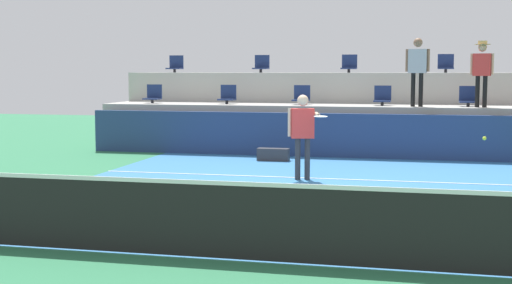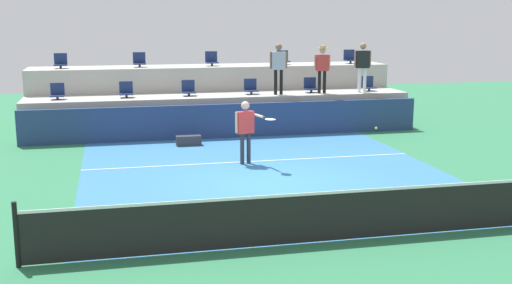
{
  "view_description": "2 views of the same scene",
  "coord_description": "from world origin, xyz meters",
  "px_view_note": "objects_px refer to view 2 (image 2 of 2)",
  "views": [
    {
      "loc": [
        2.12,
        -11.74,
        2.18
      ],
      "look_at": [
        -0.42,
        -1.02,
        1.07
      ],
      "focal_mm": 50.27,
      "sensor_mm": 36.0,
      "label": 1
    },
    {
      "loc": [
        -3.66,
        -14.09,
        3.91
      ],
      "look_at": [
        -0.61,
        -0.77,
        1.19
      ],
      "focal_mm": 44.78,
      "sensor_mm": 36.0,
      "label": 2
    }
  ],
  "objects_px": {
    "stadium_chair_lower_mid_left": "(189,89)",
    "spectator_leaning_on_rail": "(363,62)",
    "stadium_chair_upper_left": "(139,61)",
    "equipment_bag": "(189,141)",
    "spectator_in_grey": "(279,64)",
    "stadium_chair_lower_left": "(126,91)",
    "spectator_with_hat": "(322,65)",
    "stadium_chair_lower_mid_right": "(251,88)",
    "stadium_chair_lower_right": "(311,86)",
    "stadium_chair_lower_far_right": "(368,85)",
    "stadium_chair_upper_far_right": "(350,58)",
    "stadium_chair_upper_center": "(212,60)",
    "stadium_chair_lower_far_left": "(57,93)",
    "tennis_ball": "(376,128)",
    "stadium_chair_upper_right": "(283,59)",
    "stadium_chair_upper_far_left": "(61,62)",
    "tennis_player": "(246,126)"
  },
  "relations": [
    {
      "from": "spectator_with_hat",
      "to": "spectator_leaning_on_rail",
      "type": "distance_m",
      "value": 1.48
    },
    {
      "from": "stadium_chair_lower_left",
      "to": "spectator_in_grey",
      "type": "relative_size",
      "value": 0.3
    },
    {
      "from": "stadium_chair_lower_mid_right",
      "to": "stadium_chair_lower_far_left",
      "type": "bearing_deg",
      "value": 180.0
    },
    {
      "from": "spectator_leaning_on_rail",
      "to": "spectator_in_grey",
      "type": "bearing_deg",
      "value": 180.0
    },
    {
      "from": "stadium_chair_lower_right",
      "to": "stadium_chair_upper_far_left",
      "type": "height_order",
      "value": "stadium_chair_upper_far_left"
    },
    {
      "from": "stadium_chair_lower_mid_left",
      "to": "stadium_chair_upper_center",
      "type": "distance_m",
      "value": 2.26
    },
    {
      "from": "stadium_chair_lower_mid_right",
      "to": "stadium_chair_upper_far_right",
      "type": "xyz_separation_m",
      "value": [
        4.28,
        1.8,
        0.85
      ]
    },
    {
      "from": "stadium_chair_upper_far_right",
      "to": "stadium_chair_upper_right",
      "type": "bearing_deg",
      "value": 180.0
    },
    {
      "from": "stadium_chair_lower_mid_left",
      "to": "tennis_player",
      "type": "xyz_separation_m",
      "value": [
        0.9,
        -5.07,
        -0.43
      ]
    },
    {
      "from": "stadium_chair_upper_center",
      "to": "stadium_chair_upper_far_right",
      "type": "relative_size",
      "value": 1.0
    },
    {
      "from": "stadium_chair_lower_right",
      "to": "stadium_chair_upper_center",
      "type": "height_order",
      "value": "stadium_chair_upper_center"
    },
    {
      "from": "stadium_chair_upper_center",
      "to": "spectator_in_grey",
      "type": "xyz_separation_m",
      "value": [
        1.94,
        -2.18,
        -0.02
      ]
    },
    {
      "from": "stadium_chair_upper_left",
      "to": "stadium_chair_upper_right",
      "type": "distance_m",
      "value": 5.28
    },
    {
      "from": "stadium_chair_lower_mid_right",
      "to": "spectator_leaning_on_rail",
      "type": "height_order",
      "value": "spectator_leaning_on_rail"
    },
    {
      "from": "stadium_chair_lower_left",
      "to": "spectator_with_hat",
      "type": "xyz_separation_m",
      "value": [
        6.64,
        -0.38,
        0.78
      ]
    },
    {
      "from": "stadium_chair_upper_far_left",
      "to": "tennis_player",
      "type": "height_order",
      "value": "stadium_chair_upper_far_left"
    },
    {
      "from": "spectator_in_grey",
      "to": "stadium_chair_lower_mid_right",
      "type": "bearing_deg",
      "value": 156.38
    },
    {
      "from": "stadium_chair_lower_far_right",
      "to": "stadium_chair_upper_left",
      "type": "height_order",
      "value": "stadium_chair_upper_left"
    },
    {
      "from": "tennis_player",
      "to": "tennis_ball",
      "type": "bearing_deg",
      "value": -12.61
    },
    {
      "from": "stadium_chair_lower_mid_right",
      "to": "tennis_ball",
      "type": "height_order",
      "value": "stadium_chair_lower_mid_right"
    },
    {
      "from": "stadium_chair_lower_far_left",
      "to": "stadium_chair_lower_far_right",
      "type": "distance_m",
      "value": 10.69
    },
    {
      "from": "stadium_chair_lower_right",
      "to": "spectator_leaning_on_rail",
      "type": "distance_m",
      "value": 1.98
    },
    {
      "from": "tennis_ball",
      "to": "stadium_chair_upper_far_right",
      "type": "bearing_deg",
      "value": 74.17
    },
    {
      "from": "stadium_chair_lower_left",
      "to": "stadium_chair_lower_far_left",
      "type": "bearing_deg",
      "value": 180.0
    },
    {
      "from": "stadium_chair_lower_far_right",
      "to": "spectator_with_hat",
      "type": "height_order",
      "value": "spectator_with_hat"
    },
    {
      "from": "stadium_chair_lower_far_left",
      "to": "spectator_in_grey",
      "type": "height_order",
      "value": "spectator_in_grey"
    },
    {
      "from": "stadium_chair_upper_left",
      "to": "equipment_bag",
      "type": "distance_m",
      "value": 4.74
    },
    {
      "from": "stadium_chair_upper_center",
      "to": "stadium_chair_upper_far_left",
      "type": "bearing_deg",
      "value": 180.0
    },
    {
      "from": "tennis_ball",
      "to": "equipment_bag",
      "type": "height_order",
      "value": "tennis_ball"
    },
    {
      "from": "stadium_chair_lower_mid_right",
      "to": "stadium_chair_lower_right",
      "type": "height_order",
      "value": "same"
    },
    {
      "from": "stadium_chair_upper_center",
      "to": "spectator_with_hat",
      "type": "height_order",
      "value": "spectator_with_hat"
    },
    {
      "from": "stadium_chair_lower_right",
      "to": "stadium_chair_upper_left",
      "type": "height_order",
      "value": "stadium_chair_upper_left"
    },
    {
      "from": "stadium_chair_lower_far_left",
      "to": "stadium_chair_upper_left",
      "type": "xyz_separation_m",
      "value": [
        2.71,
        1.8,
        0.85
      ]
    },
    {
      "from": "stadium_chair_upper_far_right",
      "to": "stadium_chair_lower_mid_left",
      "type": "bearing_deg",
      "value": -164.36
    },
    {
      "from": "stadium_chair_lower_mid_right",
      "to": "tennis_player",
      "type": "xyz_separation_m",
      "value": [
        -1.24,
        -5.07,
        -0.43
      ]
    },
    {
      "from": "stadium_chair_lower_far_right",
      "to": "equipment_bag",
      "type": "xyz_separation_m",
      "value": [
        -6.75,
        -2.24,
        -1.31
      ]
    },
    {
      "from": "stadium_chair_lower_left",
      "to": "tennis_player",
      "type": "bearing_deg",
      "value": -59.75
    },
    {
      "from": "stadium_chair_lower_left",
      "to": "spectator_with_hat",
      "type": "relative_size",
      "value": 0.32
    },
    {
      "from": "stadium_chair_lower_left",
      "to": "spectator_leaning_on_rail",
      "type": "height_order",
      "value": "spectator_leaning_on_rail"
    },
    {
      "from": "tennis_player",
      "to": "tennis_ball",
      "type": "height_order",
      "value": "tennis_player"
    },
    {
      "from": "stadium_chair_lower_far_right",
      "to": "stadium_chair_upper_right",
      "type": "distance_m",
      "value": 3.35
    },
    {
      "from": "stadium_chair_upper_right",
      "to": "spectator_leaning_on_rail",
      "type": "distance_m",
      "value": 3.16
    },
    {
      "from": "stadium_chair_lower_far_left",
      "to": "spectator_in_grey",
      "type": "bearing_deg",
      "value": -3.03
    },
    {
      "from": "spectator_leaning_on_rail",
      "to": "stadium_chair_lower_right",
      "type": "bearing_deg",
      "value": 167.7
    },
    {
      "from": "stadium_chair_lower_far_right",
      "to": "stadium_chair_upper_left",
      "type": "xyz_separation_m",
      "value": [
        -7.97,
        1.8,
        0.85
      ]
    },
    {
      "from": "equipment_bag",
      "to": "stadium_chair_upper_right",
      "type": "bearing_deg",
      "value": 44.83
    },
    {
      "from": "stadium_chair_upper_center",
      "to": "spectator_in_grey",
      "type": "bearing_deg",
      "value": -48.32
    },
    {
      "from": "spectator_in_grey",
      "to": "spectator_leaning_on_rail",
      "type": "xyz_separation_m",
      "value": [
        3.03,
        -0.0,
        0.0
      ]
    },
    {
      "from": "stadium_chair_lower_mid_left",
      "to": "spectator_leaning_on_rail",
      "type": "xyz_separation_m",
      "value": [
        6.06,
        -0.38,
        0.83
      ]
    },
    {
      "from": "stadium_chair_lower_mid_left",
      "to": "spectator_with_hat",
      "type": "bearing_deg",
      "value": -4.79
    }
  ]
}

